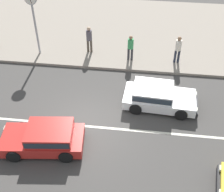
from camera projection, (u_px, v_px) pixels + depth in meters
ground_plane at (86, 126)px, 14.68m from camera, size 160.00×160.00×0.00m
lane_centre_stripe at (86, 126)px, 14.68m from camera, size 50.40×0.14×0.01m
kerb_strip at (112, 28)px, 22.00m from camera, size 68.00×10.00×0.15m
hatchback_red_0 at (45, 137)px, 13.35m from camera, size 3.78×2.09×1.10m
hatchback_white_1 at (157, 96)px, 15.47m from camera, size 3.73×2.00×1.10m
street_clock at (32, 9)px, 17.51m from camera, size 0.70×0.22×3.85m
pedestrian_near_clock at (131, 46)px, 18.18m from camera, size 0.34×0.34×1.61m
pedestrian_mid_kerb at (178, 48)px, 17.93m from camera, size 0.34×0.34×1.70m
pedestrian_far_end at (89, 38)px, 18.82m from camera, size 0.34×0.34×1.70m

